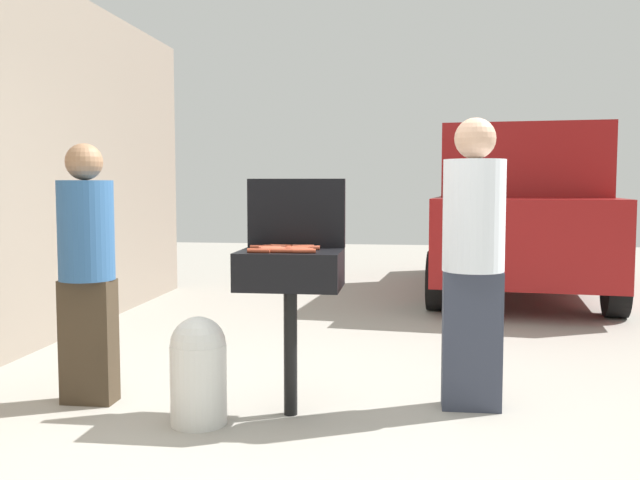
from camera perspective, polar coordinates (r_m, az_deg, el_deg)
ground_plane at (r=4.01m, az=-0.39°, el=-15.26°), size 24.00×24.00×0.00m
bbq_grill at (r=4.06m, az=-2.46°, el=-2.96°), size 0.60×0.44×0.98m
grill_lid_open at (r=4.25m, az=-1.97°, el=2.22°), size 0.60×0.05×0.42m
hot_dog_0 at (r=3.89m, az=-1.30°, el=-0.91°), size 0.13×0.04×0.03m
hot_dog_1 at (r=4.16m, az=-1.38°, el=-0.55°), size 0.13×0.04×0.03m
hot_dog_2 at (r=4.15m, az=-3.74°, el=-0.57°), size 0.13×0.03×0.03m
hot_dog_3 at (r=4.02m, az=-3.76°, el=-0.74°), size 0.13×0.03×0.03m
hot_dog_4 at (r=4.14m, az=-4.86°, el=-0.59°), size 0.13×0.03×0.03m
hot_dog_5 at (r=3.94m, az=-1.50°, el=-0.83°), size 0.13×0.03×0.03m
hot_dog_6 at (r=4.05m, az=-1.79°, el=-0.69°), size 0.13×0.04×0.03m
hot_dog_7 at (r=3.97m, az=-3.95°, el=-0.81°), size 0.13×0.03×0.03m
hot_dog_8 at (r=3.91m, az=-3.18°, el=-0.88°), size 0.13×0.03×0.03m
hot_dog_9 at (r=4.17m, az=-3.20°, el=-0.54°), size 0.13×0.04×0.03m
hot_dog_10 at (r=3.92m, az=-5.06°, el=-0.88°), size 0.13×0.03×0.03m
hot_dog_11 at (r=4.06m, az=-4.13°, el=-0.69°), size 0.13×0.04×0.03m
hot_dog_12 at (r=4.09m, az=-0.94°, el=-0.64°), size 0.13×0.04×0.03m
hot_dog_13 at (r=4.01m, az=-1.94°, el=-0.74°), size 0.13×0.04×0.03m
propane_tank at (r=4.06m, az=-9.95°, el=-10.34°), size 0.32×0.32×0.62m
person_left at (r=4.52m, az=-18.60°, el=-1.84°), size 0.34×0.34×1.61m
person_right at (r=4.26m, az=12.47°, el=-1.02°), size 0.37×0.37×1.76m
parked_minivan at (r=9.05m, az=16.06°, el=2.28°), size 2.42×4.58×2.02m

